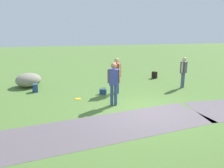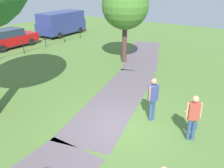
% 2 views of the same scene
% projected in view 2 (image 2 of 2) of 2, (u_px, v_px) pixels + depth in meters
% --- Properties ---
extents(ground_plane, '(48.00, 48.00, 0.00)m').
position_uv_depth(ground_plane, '(120.00, 125.00, 9.40)').
color(ground_plane, '#527435').
extents(footpath_segment_mid, '(8.30, 4.02, 0.01)m').
position_uv_depth(footpath_segment_mid, '(117.00, 98.00, 11.53)').
color(footpath_segment_mid, '#60555D').
rests_on(footpath_segment_mid, ground).
extents(footpath_segment_far, '(8.26, 5.10, 0.01)m').
position_uv_depth(footpath_segment_far, '(144.00, 54.00, 18.57)').
color(footpath_segment_far, '#60555D').
rests_on(footpath_segment_far, ground).
extents(young_tree_near_path, '(3.02, 3.02, 5.24)m').
position_uv_depth(young_tree_near_path, '(125.00, 6.00, 15.27)').
color(young_tree_near_path, '#502F33').
rests_on(young_tree_near_path, ground).
extents(woman_with_handbag, '(0.39, 0.46, 1.71)m').
position_uv_depth(woman_with_handbag, '(193.00, 115.00, 8.14)').
color(woman_with_handbag, '#314B75').
rests_on(woman_with_handbag, ground).
extents(passerby_on_path, '(0.51, 0.31, 1.79)m').
position_uv_depth(passerby_on_path, '(153.00, 96.00, 9.32)').
color(passerby_on_path, '#324C7A').
rests_on(passerby_on_path, ground).
extents(handbag_on_grass, '(0.35, 0.35, 0.31)m').
position_uv_depth(handbag_on_grass, '(193.00, 126.00, 9.04)').
color(handbag_on_grass, navy).
rests_on(handbag_on_grass, ground).
extents(frisbee_on_grass, '(0.27, 0.27, 0.02)m').
position_uv_depth(frisbee_on_grass, '(188.00, 112.00, 10.29)').
color(frisbee_on_grass, yellow).
rests_on(frisbee_on_grass, ground).
extents(parked_compact_green, '(4.47, 1.96, 1.56)m').
position_uv_depth(parked_compact_green, '(10.00, 38.00, 19.99)').
color(parked_compact_green, '#B31013').
rests_on(parked_compact_green, ground).
extents(delivery_van, '(5.25, 2.58, 2.30)m').
position_uv_depth(delivery_van, '(61.00, 22.00, 24.68)').
color(delivery_van, navy).
rests_on(delivery_van, ground).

